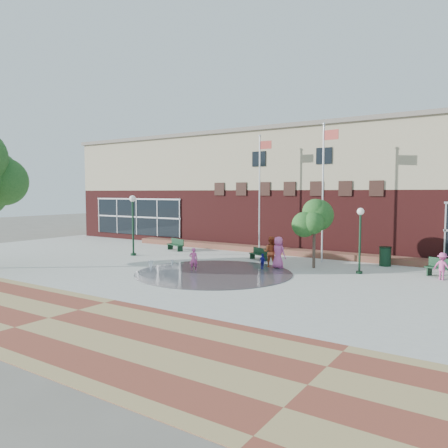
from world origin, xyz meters
The scene contains 22 objects.
ground centered at (0.00, 0.00, 0.00)m, with size 120.00×120.00×0.00m, color #666056.
plaza_concrete centered at (0.00, 4.00, 0.00)m, with size 46.00×18.00×0.01m, color #A8A8A0.
paver_band centered at (0.00, -7.00, 0.00)m, with size 46.00×6.00×0.01m, color brown.
splash_pad centered at (0.00, 3.00, 0.00)m, with size 8.40×8.40×0.01m, color #383A3D.
library_building centered at (0.00, 17.48, 4.64)m, with size 44.40×10.40×9.20m.
flower_bed centered at (0.00, 11.60, 0.00)m, with size 26.00×1.20×0.40m, color #9E223A.
flagpole_left centered at (-1.43, 10.73, 4.62)m, with size 0.98×0.16×8.30m.
flagpole_right centered at (3.56, 9.69, 4.79)m, with size 1.05×0.24×8.57m.
lamp_left centered at (-8.33, 5.35, 2.57)m, with size 0.44×0.44×4.13m.
lamp_right centered at (6.55, 7.17, 2.19)m, with size 0.37×0.37×3.52m.
bench_left centered at (-7.58, 8.91, 0.29)m, with size 1.82×1.08×0.88m.
bench_mid centered at (-0.19, 8.33, 0.25)m, with size 1.58×1.00×0.77m.
bench_right centered at (10.52, 8.41, 0.31)m, with size 2.00×1.12×0.97m.
trash_can centered at (7.11, 10.42, 0.59)m, with size 0.71×0.71×1.16m.
tree_mid centered at (3.87, 7.47, 3.00)m, with size 2.44×2.44×4.12m.
water_jet_a centered at (-3.03, 1.37, 0.00)m, with size 0.31×0.31×0.60m, color white.
water_jet_b centered at (-3.00, 3.12, 0.00)m, with size 0.19×0.19×0.43m, color white.
child_splash centered at (-1.37, 3.01, 0.65)m, with size 0.47×0.31×1.29m, color #E64F9C.
adult_red centered at (1.68, 6.36, 0.90)m, with size 0.88×0.68×1.80m, color #B54A26.
adult_pink centered at (2.22, 6.26, 0.91)m, with size 0.89×0.58×1.83m, color #D2549D.
child_blue centered at (1.64, 5.44, 0.46)m, with size 0.53×0.22×0.91m, color #24209D.
person_bench centered at (10.46, 7.78, 0.68)m, with size 0.88×0.51×1.37m, color #C3458C.
Camera 1 is at (13.17, -16.00, 4.36)m, focal length 35.00 mm.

